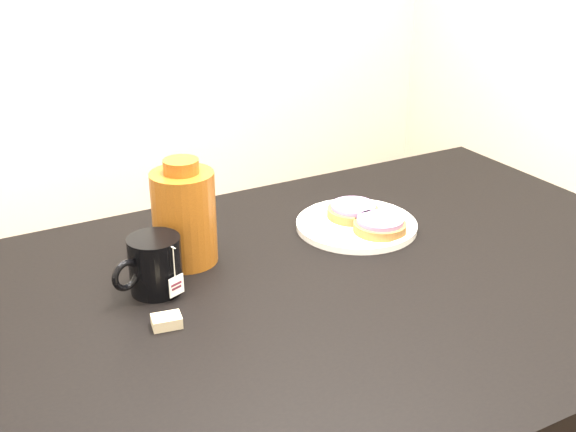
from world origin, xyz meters
The scene contains 7 objects.
table centered at (0.00, 0.00, 0.67)m, with size 1.40×0.90×0.75m.
plate centered at (0.17, 0.16, 0.76)m, with size 0.24×0.24×0.02m.
bagel_back centered at (0.18, 0.18, 0.78)m, with size 0.14×0.14×0.03m.
bagel_front centered at (0.18, 0.10, 0.78)m, with size 0.11×0.11×0.03m.
mug centered at (-0.27, 0.11, 0.80)m, with size 0.14×0.11×0.10m.
teabag_pouch centered at (-0.29, 0.00, 0.76)m, with size 0.04×0.03×0.02m, color #C6B793.
bagel_package centered at (-0.18, 0.19, 0.84)m, with size 0.15×0.15×0.19m.
Camera 1 is at (-0.58, -0.92, 1.36)m, focal length 45.00 mm.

